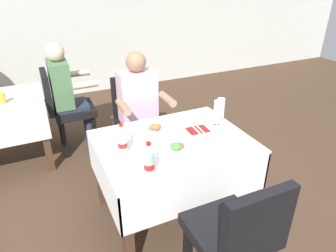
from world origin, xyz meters
TOP-DOWN VIEW (x-y plane):
  - ground_plane at (0.00, 0.00)m, footprint 11.00×11.00m
  - back_wall at (0.00, 3.49)m, footprint 11.00×0.12m
  - main_dining_table at (-0.10, 0.14)m, footprint 1.17×0.89m
  - chair_far_diner_seat at (-0.10, 0.98)m, footprint 0.44×0.50m
  - chair_near_camera_side at (-0.10, -0.70)m, footprint 0.44×0.50m
  - seated_diner_far at (-0.10, 0.87)m, footprint 0.50×0.46m
  - plate_near_camera at (-0.13, -0.01)m, footprint 0.24×0.24m
  - plate_far_diner at (-0.17, 0.35)m, footprint 0.23×0.23m
  - beer_glass_left at (0.34, 0.21)m, footprint 0.07×0.07m
  - beer_glass_middle at (0.42, 0.28)m, footprint 0.07×0.07m
  - cola_bottle_primary at (-0.51, 0.13)m, footprint 0.07×0.07m
  - cola_bottle_secondary at (-0.43, -0.21)m, footprint 0.07×0.07m
  - napkin_cutlery_set at (0.16, 0.21)m, footprint 0.18×0.19m
  - background_chair_right at (-0.73, 1.63)m, footprint 0.50×0.44m
  - background_patron at (-0.68, 1.63)m, footprint 0.46×0.50m
  - background_table_tumbler at (-1.31, 1.51)m, footprint 0.06×0.06m

SIDE VIEW (x-z plane):
  - ground_plane at x=0.00m, z-range 0.00..0.00m
  - chair_far_diner_seat at x=-0.10m, z-range 0.07..1.04m
  - chair_near_camera_side at x=-0.10m, z-range 0.07..1.04m
  - background_chair_right at x=-0.73m, z-range 0.07..1.04m
  - main_dining_table at x=-0.10m, z-range 0.20..0.94m
  - seated_diner_far at x=-0.10m, z-range 0.08..1.34m
  - background_patron at x=-0.68m, z-range 0.08..1.34m
  - napkin_cutlery_set at x=0.16m, z-range 0.74..0.75m
  - plate_near_camera at x=-0.13m, z-range 0.73..0.79m
  - plate_far_diner at x=-0.17m, z-range 0.72..0.80m
  - background_table_tumbler at x=-1.31m, z-range 0.74..0.85m
  - cola_bottle_primary at x=-0.51m, z-range 0.72..0.97m
  - beer_glass_middle at x=0.42m, z-range 0.74..0.95m
  - cola_bottle_secondary at x=-0.43m, z-range 0.72..0.98m
  - beer_glass_left at x=0.34m, z-range 0.74..0.97m
  - back_wall at x=0.00m, z-range 0.00..2.75m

